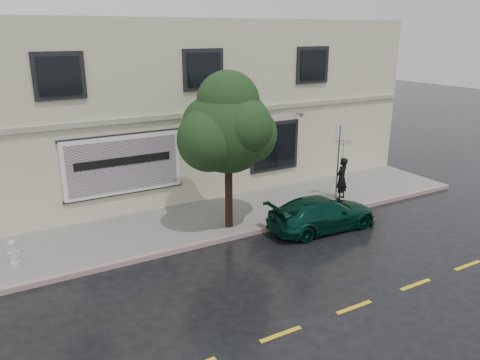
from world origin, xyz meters
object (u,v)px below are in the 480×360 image
pedestrian (342,179)px  fire_hydrant (13,252)px  street_tree (228,130)px  car (322,213)px

pedestrian → fire_hydrant: (-11.83, 0.39, -0.48)m
pedestrian → fire_hydrant: pedestrian is taller
street_tree → fire_hydrant: bearing=174.7°
pedestrian → street_tree: size_ratio=0.35×
car → street_tree: bearing=65.0°
car → fire_hydrant: size_ratio=5.21×
pedestrian → car: bearing=15.3°
pedestrian → street_tree: 5.75m
street_tree → fire_hydrant: size_ratio=6.29×
car → pedestrian: size_ratio=2.34×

